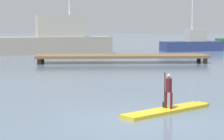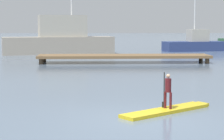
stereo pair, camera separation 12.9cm
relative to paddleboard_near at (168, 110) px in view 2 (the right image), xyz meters
The scene contains 6 objects.
ground_plane 1.43m from the paddleboard_near, 129.39° to the right, with size 240.00×240.00×0.00m, color slate.
paddleboard_near is the anchor object (origin of this frame).
paddler_child_solo 0.64m from the paddleboard_near, 99.28° to the left, with size 0.28×0.32×1.09m.
fishing_boat_white_large 26.48m from the paddleboard_near, 101.60° to the left, with size 10.06×4.43×7.71m.
fishing_boat_green_midground 30.61m from the paddleboard_near, 75.39° to the left, with size 6.38×3.30×6.02m.
floating_dock 16.82m from the paddleboard_near, 90.64° to the left, with size 11.78×2.38×0.54m.
Camera 2 is at (-1.30, -11.63, 2.64)m, focal length 69.05 mm.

